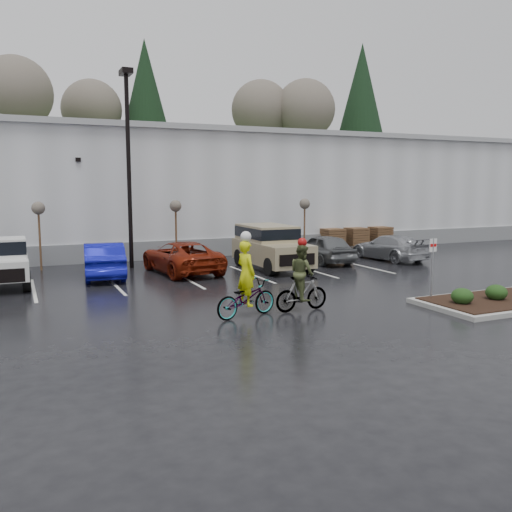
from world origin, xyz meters
name	(u,v)px	position (x,y,z in m)	size (l,w,h in m)	color
ground	(339,314)	(0.00, 0.00, 0.00)	(120.00, 120.00, 0.00)	black
warehouse	(160,190)	(0.00, 21.99, 3.65)	(60.50, 15.50, 7.20)	silver
wooded_ridge	(107,194)	(0.00, 45.00, 3.00)	(80.00, 25.00, 6.00)	#2C441C
lamppost	(128,148)	(-4.00, 12.00, 5.69)	(0.50, 1.00, 9.22)	black
sapling_west	(38,212)	(-8.00, 13.00, 2.73)	(0.60, 0.60, 3.20)	#442E1B
sapling_mid	(176,209)	(-1.50, 13.00, 2.73)	(0.60, 0.60, 3.20)	#442E1B
sapling_east	(305,207)	(6.00, 13.00, 2.73)	(0.60, 0.60, 3.20)	#442E1B
pallet_stack_a	(332,240)	(8.50, 14.00, 0.68)	(1.20, 1.20, 1.35)	#442E1B
pallet_stack_b	(356,238)	(10.20, 14.00, 0.68)	(1.20, 1.20, 1.35)	#442E1B
pallet_stack_c	(380,237)	(12.00, 14.00, 0.68)	(1.20, 1.20, 1.35)	#442E1B
shrub_a	(462,296)	(4.00, -1.00, 0.41)	(0.70, 0.70, 0.52)	#173312
shrub_b	(496,292)	(5.50, -1.00, 0.41)	(0.70, 0.70, 0.52)	#173312
fire_lane_sign	(432,261)	(3.80, 0.20, 1.41)	(0.30, 0.05, 2.20)	gray
pickup_white	(0,261)	(-9.63, 9.64, 0.98)	(2.10, 5.20, 1.96)	silver
car_blue	(104,260)	(-5.60, 9.86, 0.76)	(1.61, 4.61, 1.52)	#0D1094
car_red	(181,257)	(-2.20, 9.68, 0.72)	(2.39, 5.17, 1.44)	maroon
suv_tan	(272,247)	(2.05, 9.05, 1.03)	(2.20, 5.10, 2.06)	#9B8D69
car_grey	(323,248)	(5.38, 9.88, 0.74)	(1.74, 4.32, 1.47)	slate
car_far_silver	(389,247)	(9.06, 9.25, 0.67)	(1.88, 4.62, 1.34)	#A3A5AA
cyclist_hivis	(246,291)	(-2.77, 0.85, 0.79)	(2.26, 1.27, 2.60)	#3F3F44
cyclist_olive	(302,284)	(-0.86, 0.85, 0.85)	(1.82, 0.88, 2.33)	#3F3F44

